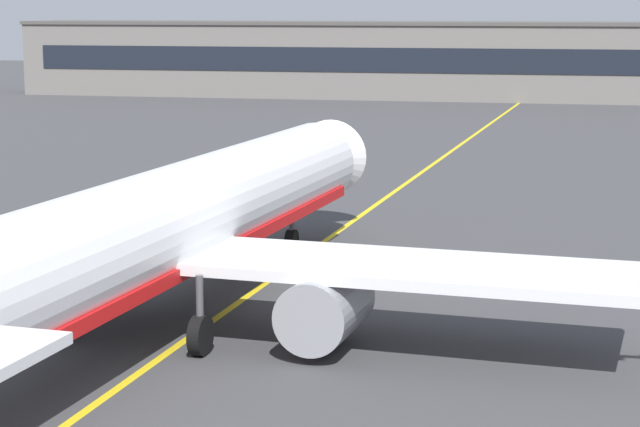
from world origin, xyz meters
name	(u,v)px	position (x,y,z in m)	size (l,w,h in m)	color
taxiway_centreline	(316,247)	(0.00, 30.00, 0.00)	(0.30, 180.00, 0.01)	yellow
airliner_foreground	(148,235)	(-2.20, 14.70, 3.37)	(32.29, 41.53, 11.65)	white
terminal_building	(579,61)	(10.71, 120.04, 4.51)	(134.26, 12.40, 9.00)	slate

